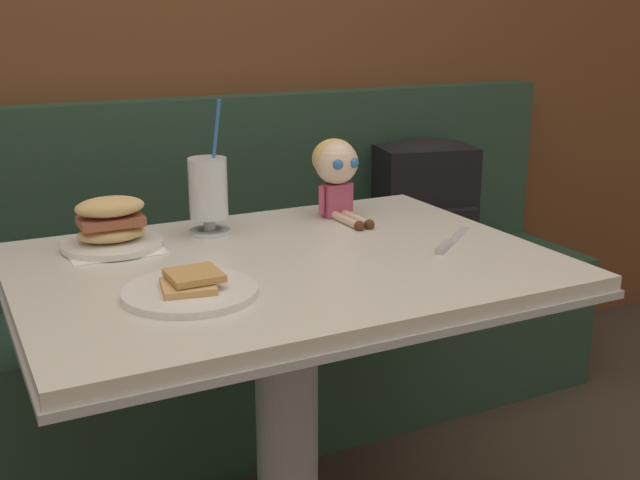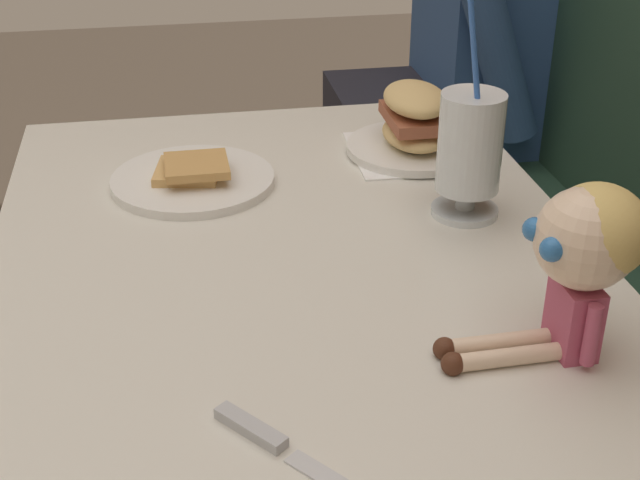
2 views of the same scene
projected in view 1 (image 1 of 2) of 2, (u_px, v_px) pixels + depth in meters
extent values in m
cube|color=brown|center=(159.00, 26.00, 2.27)|extent=(4.40, 0.08, 2.40)
cube|color=#233D2D|center=(204.00, 371.00, 2.30)|extent=(2.60, 0.48, 0.45)
cube|color=#233D2D|center=(177.00, 192.00, 2.32)|extent=(2.60, 0.10, 0.55)
cube|color=silver|center=(285.00, 266.00, 1.66)|extent=(1.10, 0.80, 0.03)
cube|color=#B7BABF|center=(285.00, 276.00, 1.66)|extent=(1.11, 0.81, 0.02)
cylinder|color=#A5A8AD|center=(287.00, 417.00, 1.76)|extent=(0.14, 0.14, 0.65)
cylinder|color=white|center=(190.00, 292.00, 1.44)|extent=(0.25, 0.25, 0.01)
cube|color=tan|center=(188.00, 286.00, 1.43)|extent=(0.11, 0.11, 0.01)
cube|color=tan|center=(194.00, 275.00, 1.44)|extent=(0.10, 0.10, 0.01)
cylinder|color=silver|center=(210.00, 232.00, 1.84)|extent=(0.10, 0.10, 0.01)
cylinder|color=silver|center=(210.00, 223.00, 1.83)|extent=(0.03, 0.03, 0.03)
cylinder|color=silver|center=(208.00, 188.00, 1.81)|extent=(0.09, 0.09, 0.14)
cylinder|color=brown|center=(208.00, 193.00, 1.81)|extent=(0.08, 0.08, 0.12)
cylinder|color=blue|center=(215.00, 147.00, 1.78)|extent=(0.03, 0.05, 0.22)
cube|color=white|center=(113.00, 247.00, 1.73)|extent=(0.20, 0.20, 0.00)
cylinder|color=white|center=(113.00, 244.00, 1.73)|extent=(0.22, 0.22, 0.01)
ellipsoid|color=tan|center=(112.00, 233.00, 1.72)|extent=(0.15, 0.10, 0.04)
cube|color=#995138|center=(111.00, 221.00, 1.71)|extent=(0.14, 0.09, 0.02)
ellipsoid|color=tan|center=(110.00, 207.00, 1.70)|extent=(0.15, 0.10, 0.04)
cube|color=silver|center=(458.00, 235.00, 1.82)|extent=(0.12, 0.10, 0.00)
cube|color=#B2B5BA|center=(444.00, 247.00, 1.72)|extent=(0.08, 0.07, 0.01)
cube|color=#B74C6B|center=(336.00, 200.00, 1.98)|extent=(0.06, 0.04, 0.08)
sphere|color=beige|center=(336.00, 162.00, 1.96)|extent=(0.11, 0.11, 0.11)
ellipsoid|color=#D8B766|center=(334.00, 158.00, 1.96)|extent=(0.11, 0.11, 0.10)
sphere|color=#2D6BB2|center=(338.00, 165.00, 1.90)|extent=(0.03, 0.03, 0.03)
sphere|color=#2D6BB2|center=(354.00, 163.00, 1.92)|extent=(0.03, 0.03, 0.03)
cylinder|color=beige|center=(347.00, 220.00, 1.92)|extent=(0.02, 0.12, 0.02)
cylinder|color=beige|center=(357.00, 219.00, 1.93)|extent=(0.02, 0.12, 0.02)
sphere|color=#4C2819|center=(359.00, 226.00, 1.87)|extent=(0.03, 0.03, 0.03)
sphere|color=#4C2819|center=(369.00, 225.00, 1.88)|extent=(0.03, 0.03, 0.03)
cylinder|color=#B74C6B|center=(322.00, 200.00, 1.96)|extent=(0.02, 0.02, 0.07)
cylinder|color=#B74C6B|center=(350.00, 197.00, 2.00)|extent=(0.02, 0.02, 0.07)
cube|color=black|center=(424.00, 205.00, 2.54)|extent=(0.34, 0.26, 0.38)
cube|color=black|center=(444.00, 236.00, 2.45)|extent=(0.22, 0.09, 0.17)
ellipsoid|color=black|center=(426.00, 150.00, 2.48)|extent=(0.32, 0.25, 0.07)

